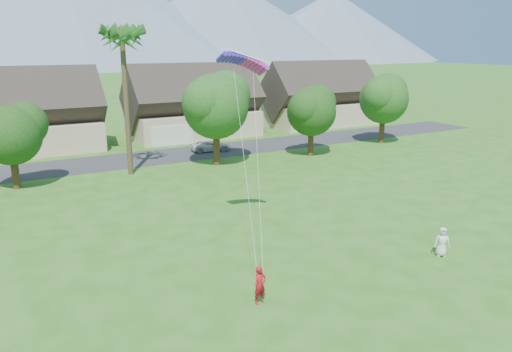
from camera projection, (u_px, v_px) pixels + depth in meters
ground at (377, 320)px, 20.29m from camera, size 500.00×500.00×0.00m
street at (135, 159)px, 48.88m from camera, size 90.00×7.00×0.01m
kite_flyer at (260, 285)px, 21.46m from camera, size 0.70×0.54×1.71m
watcher at (442, 242)px, 26.31m from camera, size 0.93×0.87×1.60m
parked_car at (211, 146)px, 52.60m from camera, size 4.38×2.56×1.14m
mountain_ridge at (15, 5)px, 236.52m from camera, size 540.00×240.00×70.00m
houses_row at (115, 113)px, 55.81m from camera, size 72.75×8.19×8.86m
tree_row at (139, 118)px, 41.98m from camera, size 62.27×6.67×8.45m
fan_palm at (122, 33)px, 40.30m from camera, size 3.00×3.00×13.80m
parafoil_kite at (243, 60)px, 27.22m from camera, size 2.86×1.19×0.50m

